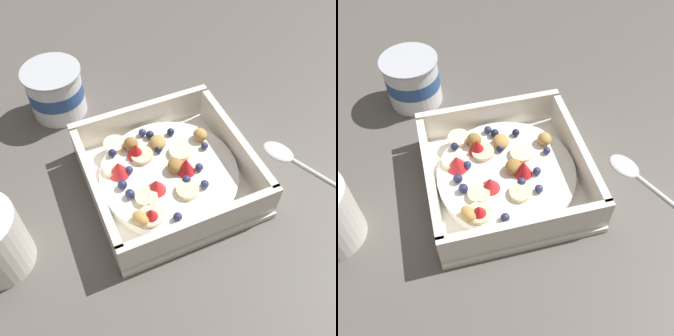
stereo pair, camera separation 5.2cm
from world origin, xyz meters
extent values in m
plane|color=#56514C|center=(0.00, 0.00, 0.00)|extent=(2.40, 2.40, 0.00)
cube|color=white|center=(0.01, 0.00, 0.01)|extent=(0.21, 0.21, 0.01)
cube|color=white|center=(0.01, -0.09, 0.03)|extent=(0.21, 0.01, 0.06)
cube|color=white|center=(0.01, 0.10, 0.03)|extent=(0.21, 0.01, 0.06)
cube|color=white|center=(-0.09, 0.00, 0.03)|extent=(0.01, 0.19, 0.06)
cube|color=white|center=(0.11, 0.00, 0.03)|extent=(0.01, 0.19, 0.06)
cylinder|color=white|center=(0.01, 0.00, 0.02)|extent=(0.18, 0.18, 0.02)
cylinder|color=#F4EAB7|center=(0.03, 0.02, 0.03)|extent=(0.04, 0.04, 0.01)
cylinder|color=beige|center=(-0.03, -0.03, 0.03)|extent=(0.04, 0.04, 0.01)
cylinder|color=beige|center=(-0.02, 0.04, 0.03)|extent=(0.04, 0.04, 0.01)
cylinder|color=beige|center=(0.02, -0.04, 0.03)|extent=(0.04, 0.04, 0.01)
cylinder|color=#F4EAB7|center=(-0.06, 0.03, 0.03)|extent=(0.03, 0.03, 0.01)
cylinder|color=beige|center=(-0.04, -0.06, 0.03)|extent=(0.04, 0.04, 0.01)
cylinder|color=#F4EAB7|center=(-0.04, 0.07, 0.03)|extent=(0.03, 0.03, 0.01)
cone|color=red|center=(-0.05, 0.02, 0.04)|extent=(0.04, 0.04, 0.02)
cone|color=red|center=(-0.02, -0.02, 0.04)|extent=(0.03, 0.03, 0.02)
cone|color=red|center=(-0.04, -0.06, 0.04)|extent=(0.03, 0.03, 0.02)
cone|color=red|center=(-0.02, 0.04, 0.04)|extent=(0.04, 0.04, 0.02)
cone|color=red|center=(0.03, -0.01, 0.04)|extent=(0.03, 0.03, 0.02)
sphere|color=#191E3D|center=(0.01, 0.04, 0.03)|extent=(0.01, 0.01, 0.01)
sphere|color=#191E3D|center=(0.01, 0.07, 0.03)|extent=(0.01, 0.01, 0.01)
sphere|color=navy|center=(0.04, -0.04, 0.03)|extent=(0.01, 0.01, 0.01)
sphere|color=navy|center=(0.05, -0.01, 0.03)|extent=(0.01, 0.01, 0.01)
sphere|color=navy|center=(-0.04, 0.02, 0.03)|extent=(0.01, 0.01, 0.01)
sphere|color=#191E3D|center=(-0.05, 0.06, 0.03)|extent=(0.01, 0.01, 0.01)
sphere|color=#23284C|center=(-0.06, 0.00, 0.03)|extent=(0.01, 0.01, 0.01)
sphere|color=#23284C|center=(-0.05, -0.02, 0.03)|extent=(0.01, 0.01, 0.01)
sphere|color=#191E3D|center=(0.04, 0.06, 0.03)|extent=(0.01, 0.01, 0.01)
sphere|color=navy|center=(0.02, -0.02, 0.03)|extent=(0.01, 0.01, 0.01)
sphere|color=#23284C|center=(-0.01, -0.07, 0.03)|extent=(0.01, 0.01, 0.01)
sphere|color=navy|center=(0.07, 0.02, 0.03)|extent=(0.01, 0.01, 0.01)
sphere|color=navy|center=(0.00, 0.07, 0.03)|extent=(0.01, 0.01, 0.01)
ellipsoid|color=tan|center=(0.07, 0.04, 0.04)|extent=(0.02, 0.02, 0.02)
ellipsoid|color=tan|center=(0.01, 0.05, 0.03)|extent=(0.02, 0.03, 0.01)
ellipsoid|color=olive|center=(0.02, 0.00, 0.04)|extent=(0.03, 0.03, 0.02)
ellipsoid|color=olive|center=(-0.02, 0.06, 0.04)|extent=(0.03, 0.03, 0.02)
ellipsoid|color=tan|center=(-0.05, -0.06, 0.04)|extent=(0.02, 0.03, 0.02)
ellipsoid|color=silver|center=(0.18, -0.01, 0.00)|extent=(0.05, 0.06, 0.01)
cylinder|color=white|center=(-0.09, 0.20, 0.04)|extent=(0.08, 0.08, 0.08)
cylinder|color=#2D5193|center=(-0.09, 0.20, 0.04)|extent=(0.08, 0.08, 0.02)
cylinder|color=#B7BCC6|center=(-0.09, 0.20, 0.08)|extent=(0.09, 0.09, 0.00)
camera|label=1|loc=(-0.12, -0.29, 0.44)|focal=42.23mm
camera|label=2|loc=(-0.07, -0.31, 0.44)|focal=42.23mm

